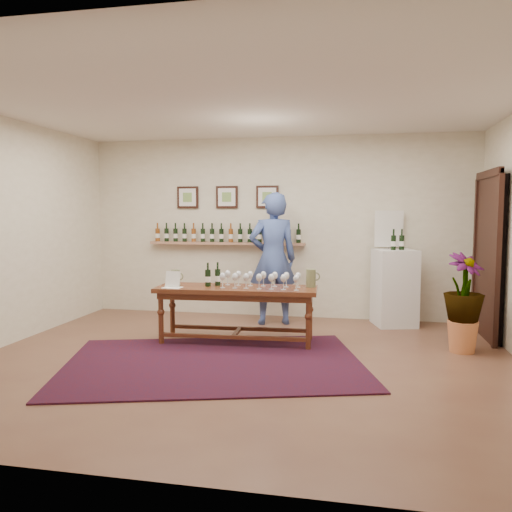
% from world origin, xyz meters
% --- Properties ---
extents(ground, '(6.00, 6.00, 0.00)m').
position_xyz_m(ground, '(0.00, 0.00, 0.00)').
color(ground, brown).
rests_on(ground, ground).
extents(room_shell, '(6.00, 6.00, 6.00)m').
position_xyz_m(room_shell, '(2.11, 1.86, 1.12)').
color(room_shell, silver).
rests_on(room_shell, ground).
extents(rug, '(3.64, 2.91, 0.02)m').
position_xyz_m(rug, '(-0.28, -0.13, 0.01)').
color(rug, '#4C0D11').
rests_on(rug, ground).
extents(tasting_table, '(2.03, 0.73, 0.71)m').
position_xyz_m(tasting_table, '(-0.24, 0.78, 0.60)').
color(tasting_table, '#491B12').
rests_on(tasting_table, ground).
extents(table_glasses, '(1.42, 0.37, 0.20)m').
position_xyz_m(table_glasses, '(0.06, 0.79, 0.81)').
color(table_glasses, silver).
rests_on(table_glasses, tasting_table).
extents(table_bottles, '(0.27, 0.17, 0.28)m').
position_xyz_m(table_bottles, '(-0.56, 0.80, 0.85)').
color(table_bottles, black).
rests_on(table_bottles, tasting_table).
extents(pitcher_left, '(0.14, 0.14, 0.20)m').
position_xyz_m(pitcher_left, '(-1.03, 0.74, 0.81)').
color(pitcher_left, '#676D43').
rests_on(pitcher_left, tasting_table).
extents(pitcher_right, '(0.15, 0.15, 0.22)m').
position_xyz_m(pitcher_right, '(0.67, 0.95, 0.82)').
color(pitcher_right, '#676D43').
rests_on(pitcher_right, tasting_table).
extents(menu_card, '(0.23, 0.18, 0.20)m').
position_xyz_m(menu_card, '(-1.01, 0.57, 0.81)').
color(menu_card, white).
rests_on(menu_card, tasting_table).
extents(display_pedestal, '(0.68, 0.68, 1.10)m').
position_xyz_m(display_pedestal, '(1.77, 2.17, 0.55)').
color(display_pedestal, white).
rests_on(display_pedestal, ground).
extents(pedestal_bottles, '(0.28, 0.14, 0.27)m').
position_xyz_m(pedestal_bottles, '(1.80, 2.11, 1.24)').
color(pedestal_bottles, black).
rests_on(pedestal_bottles, display_pedestal).
extents(info_sign, '(0.42, 0.13, 0.59)m').
position_xyz_m(info_sign, '(1.69, 2.36, 1.40)').
color(info_sign, white).
rests_on(info_sign, display_pedestal).
extents(potted_plant, '(0.75, 0.75, 1.01)m').
position_xyz_m(potted_plant, '(2.46, 0.88, 0.59)').
color(potted_plant, '#C87342').
rests_on(potted_plant, ground).
extents(person, '(0.81, 0.66, 1.93)m').
position_xyz_m(person, '(0.03, 1.93, 0.96)').
color(person, '#3B508D').
rests_on(person, ground).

